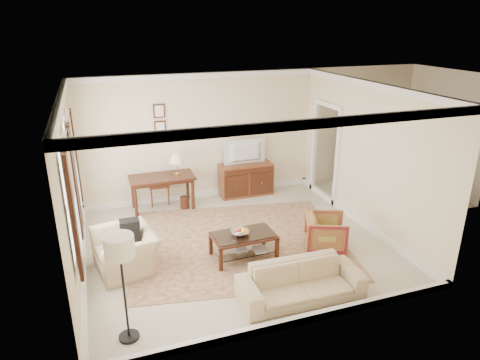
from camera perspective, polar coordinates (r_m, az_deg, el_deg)
room_shell at (r=7.31m, az=-0.71°, el=8.78°), size 5.51×5.01×2.91m
annex_bedroom at (r=11.04m, az=19.97°, el=0.09°), size 3.00×2.70×2.90m
window_front at (r=6.56m, az=-21.56°, el=-2.54°), size 0.12×1.56×1.80m
window_rear at (r=8.07m, az=-21.35°, el=1.69°), size 0.12×1.56×1.80m
doorway at (r=10.09m, az=11.30°, el=3.50°), size 0.10×1.12×2.25m
rug at (r=8.20m, az=-0.24°, el=-8.30°), size 4.44×3.98×0.01m
writing_desk at (r=9.52m, az=-10.36°, el=-0.15°), size 1.40×0.70×0.77m
desk_chair at (r=9.88m, az=-10.87°, el=-0.20°), size 0.54×0.54×1.05m
desk_lamp at (r=9.45m, az=-8.43°, el=2.14°), size 0.32×0.32×0.50m
framed_prints at (r=9.57m, az=-10.68°, el=7.98°), size 0.25×0.04×0.68m
sideboard at (r=10.24m, az=0.77°, el=0.10°), size 1.26×0.48×0.78m
tv at (r=9.95m, az=0.83°, el=4.75°), size 0.96×0.55×0.13m
coffee_table at (r=7.57m, az=0.47°, el=-7.91°), size 1.11×0.66×0.46m
fruit_bowl at (r=7.46m, az=-0.04°, el=-6.94°), size 0.42×0.42×0.10m
book_a at (r=7.64m, az=-0.77°, el=-9.12°), size 0.28×0.07×0.38m
book_b at (r=7.61m, az=1.83°, el=-9.29°), size 0.28×0.06×0.38m
striped_armchair at (r=7.98m, az=11.37°, el=-6.69°), size 0.88×0.91×0.73m
club_armchair at (r=7.42m, az=-15.09°, el=-8.34°), size 0.86×1.16×0.93m
backpack at (r=7.38m, az=-14.46°, el=-6.31°), size 0.29×0.36×0.40m
sofa at (r=6.60m, az=8.16°, el=-12.66°), size 1.89×0.60×0.73m
floor_lamp at (r=5.51m, az=-15.71°, el=-9.52°), size 0.37×0.37×1.52m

